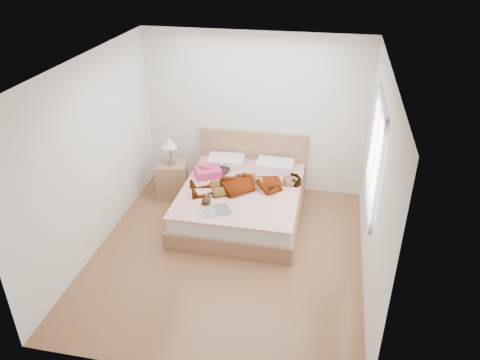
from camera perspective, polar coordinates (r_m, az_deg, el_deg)
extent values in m
plane|color=#4D2B18|center=(6.48, -1.51, -9.00)|extent=(4.00, 4.00, 0.00)
imported|color=white|center=(6.92, 0.92, -0.15)|extent=(1.82, 1.24, 0.23)
ellipsoid|color=black|center=(7.45, -2.75, 1.36)|extent=(0.45, 0.53, 0.07)
cube|color=silver|center=(7.33, -2.34, 2.16)|extent=(0.08, 0.10, 0.05)
plane|color=white|center=(5.31, -1.88, 13.80)|extent=(4.00, 4.00, 0.00)
plane|color=silver|center=(7.58, 1.75, 8.10)|extent=(3.60, 0.00, 3.60)
plane|color=silver|center=(4.18, -7.95, -11.23)|extent=(3.60, 0.00, 3.60)
plane|color=silver|center=(6.40, -17.60, 2.67)|extent=(0.00, 4.00, 4.00)
plane|color=white|center=(5.69, 16.27, -0.45)|extent=(0.00, 4.00, 4.00)
cube|color=white|center=(5.87, 16.15, 2.67)|extent=(0.02, 1.10, 1.30)
cube|color=silver|center=(5.35, 16.44, 0.01)|extent=(0.04, 0.06, 1.42)
cube|color=silver|center=(6.40, 15.90, 4.90)|extent=(0.04, 0.06, 1.42)
cube|color=silver|center=(6.18, 15.30, -2.99)|extent=(0.04, 1.22, 0.06)
cube|color=silver|center=(5.62, 17.08, 8.91)|extent=(0.04, 1.22, 0.06)
cube|color=silver|center=(5.87, 16.11, 2.68)|extent=(0.03, 0.04, 1.30)
cube|color=brown|center=(7.17, 0.16, -3.62)|extent=(1.78, 2.08, 0.26)
cube|color=silver|center=(7.05, 0.16, -1.97)|extent=(1.70, 2.00, 0.22)
cube|color=white|center=(6.98, 0.16, -1.09)|extent=(1.74, 2.04, 0.03)
cube|color=#8F6142|center=(7.86, 1.61, 2.53)|extent=(1.80, 0.07, 1.00)
cube|color=white|center=(7.64, -1.72, 2.36)|extent=(0.61, 0.44, 0.13)
cube|color=white|center=(7.52, 4.24, 1.81)|extent=(0.60, 0.43, 0.13)
cube|color=#FF4581|center=(7.31, -3.95, 0.98)|extent=(0.49, 0.46, 0.13)
ellipsoid|color=#F44286|center=(7.32, -4.14, 1.74)|extent=(0.25, 0.20, 0.12)
cube|color=white|center=(6.43, -2.96, -3.79)|extent=(0.52, 0.46, 0.01)
cube|color=white|center=(6.40, -3.96, -3.85)|extent=(0.33, 0.36, 0.02)
cube|color=#272727|center=(6.44, -1.97, -3.56)|extent=(0.33, 0.36, 0.02)
cylinder|color=white|center=(6.79, -1.11, -1.40)|extent=(0.10, 0.10, 0.10)
torus|color=white|center=(6.79, -0.73, -1.39)|extent=(0.07, 0.02, 0.07)
cylinder|color=black|center=(6.77, -1.11, -1.11)|extent=(0.08, 0.08, 0.00)
ellipsoid|color=black|center=(6.57, -4.14, -2.55)|extent=(0.14, 0.15, 0.11)
ellipsoid|color=#F0EAC8|center=(6.55, -4.18, -2.54)|extent=(0.07, 0.08, 0.05)
sphere|color=black|center=(6.63, -3.93, -2.14)|extent=(0.08, 0.08, 0.08)
sphere|color=#FDA5CD|center=(6.65, -4.11, -1.87)|extent=(0.03, 0.03, 0.03)
sphere|color=#F39EC7|center=(6.63, -3.62, -1.93)|extent=(0.03, 0.03, 0.03)
ellipsoid|color=black|center=(6.57, -4.62, -2.84)|extent=(0.03, 0.05, 0.03)
ellipsoid|color=black|center=(6.54, -3.84, -2.95)|extent=(0.03, 0.05, 0.03)
cube|color=olive|center=(7.74, -8.24, 0.09)|extent=(0.57, 0.53, 0.59)
cylinder|color=#4B4B4B|center=(7.60, -8.40, 2.11)|extent=(0.18, 0.18, 0.02)
cylinder|color=#4E4E4E|center=(7.54, -8.48, 3.13)|extent=(0.03, 0.03, 0.30)
cone|color=white|center=(7.45, -8.59, 4.54)|extent=(0.28, 0.28, 0.17)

